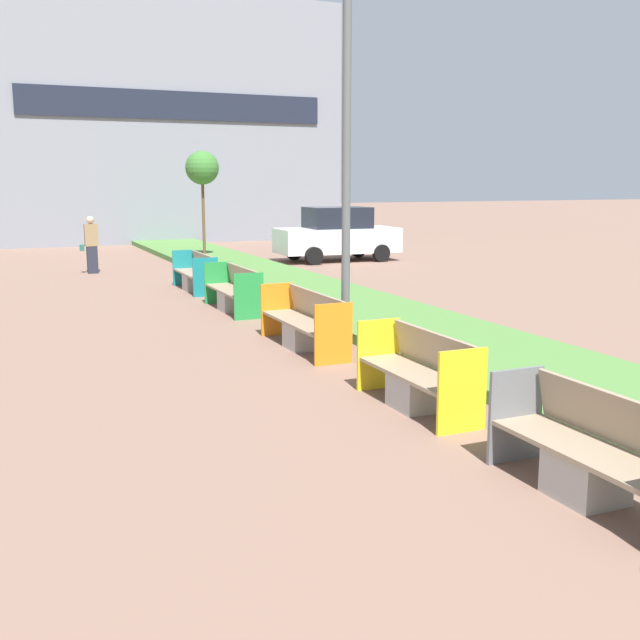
% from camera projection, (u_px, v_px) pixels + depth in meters
% --- Properties ---
extents(planter_grass_strip, '(2.80, 120.00, 0.18)m').
position_uv_depth(planter_grass_strip, '(471.00, 349.00, 11.96)').
color(planter_grass_strip, '#4C7A38').
rests_on(planter_grass_strip, ground).
extents(building_backdrop, '(15.73, 8.20, 10.86)m').
position_uv_depth(building_backdrop, '(159.00, 125.00, 36.17)').
color(building_backdrop, gray).
rests_on(building_backdrop, ground).
extents(bench_grey_frame, '(0.65, 2.01, 0.94)m').
position_uv_depth(bench_grey_frame, '(590.00, 458.00, 6.50)').
color(bench_grey_frame, '#ADA8A0').
rests_on(bench_grey_frame, ground).
extents(bench_yellow_frame, '(0.65, 2.00, 0.94)m').
position_uv_depth(bench_yellow_frame, '(419.00, 379.00, 9.10)').
color(bench_yellow_frame, '#ADA8A0').
rests_on(bench_yellow_frame, ground).
extents(bench_orange_frame, '(0.65, 2.47, 0.94)m').
position_uv_depth(bench_orange_frame, '(305.00, 326.00, 12.38)').
color(bench_orange_frame, '#ADA8A0').
rests_on(bench_orange_frame, ground).
extents(bench_green_frame, '(0.65, 2.29, 0.94)m').
position_uv_depth(bench_green_frame, '(234.00, 293.00, 15.98)').
color(bench_green_frame, '#ADA8A0').
rests_on(bench_green_frame, ground).
extents(bench_teal_frame, '(0.65, 2.22, 0.94)m').
position_uv_depth(bench_teal_frame, '(196.00, 276.00, 18.95)').
color(bench_teal_frame, '#ADA8A0').
rests_on(bench_teal_frame, ground).
extents(street_lamp_post, '(0.24, 0.44, 6.81)m').
position_uv_depth(street_lamp_post, '(347.00, 113.00, 11.76)').
color(street_lamp_post, '#56595B').
rests_on(street_lamp_post, ground).
extents(sapling_tree_far, '(1.13, 1.13, 3.75)m').
position_uv_depth(sapling_tree_far, '(202.00, 169.00, 25.21)').
color(sapling_tree_far, brown).
rests_on(sapling_tree_far, ground).
extents(pedestrian_walking, '(0.53, 0.24, 1.71)m').
position_uv_depth(pedestrian_walking, '(91.00, 244.00, 22.40)').
color(pedestrian_walking, '#232633').
rests_on(pedestrian_walking, ground).
extents(parked_car_distant, '(4.27, 2.00, 1.86)m').
position_uv_depth(parked_car_distant, '(337.00, 235.00, 25.96)').
color(parked_car_distant, silver).
rests_on(parked_car_distant, ground).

